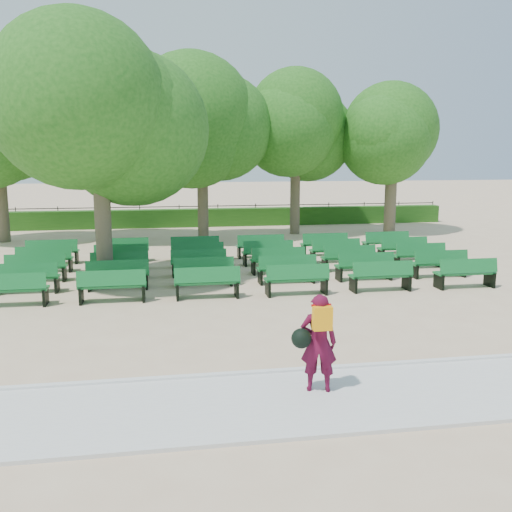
{
  "coord_description": "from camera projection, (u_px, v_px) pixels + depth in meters",
  "views": [
    {
      "loc": [
        -2.02,
        -15.17,
        3.69
      ],
      "look_at": [
        0.4,
        -1.0,
        1.1
      ],
      "focal_mm": 40.0,
      "sensor_mm": 36.0,
      "label": 1
    }
  ],
  "objects": [
    {
      "name": "tree_among",
      "position": [
        99.0,
        133.0,
        15.38
      ],
      "size": [
        4.43,
        4.43,
        6.26
      ],
      "color": "brown",
      "rests_on": "ground"
    },
    {
      "name": "bench_array",
      "position": [
        238.0,
        272.0,
        17.64
      ],
      "size": [
        1.72,
        0.65,
        1.06
      ],
      "rotation": [
        0.0,
        0.0,
        -0.07
      ],
      "color": "#12662A",
      "rests_on": "ground"
    },
    {
      "name": "paving",
      "position": [
        302.0,
        402.0,
        8.52
      ],
      "size": [
        30.0,
        2.2,
        0.06
      ],
      "primitive_type": "cube",
      "color": "silver",
      "rests_on": "ground"
    },
    {
      "name": "curb",
      "position": [
        285.0,
        372.0,
        9.63
      ],
      "size": [
        30.0,
        0.12,
        0.1
      ],
      "primitive_type": "cube",
      "color": "silver",
      "rests_on": "ground"
    },
    {
      "name": "hedge",
      "position": [
        199.0,
        218.0,
        29.21
      ],
      "size": [
        26.0,
        0.7,
        0.9
      ],
      "primitive_type": "cube",
      "color": "#215114",
      "rests_on": "ground"
    },
    {
      "name": "tree_line",
      "position": [
        206.0,
        237.0,
        25.41
      ],
      "size": [
        21.8,
        6.8,
        7.04
      ],
      "primitive_type": null,
      "color": "#28641B",
      "rests_on": "ground"
    },
    {
      "name": "person",
      "position": [
        317.0,
        341.0,
        8.72
      ],
      "size": [
        0.76,
        0.49,
        1.54
      ],
      "rotation": [
        0.0,
        0.0,
        2.91
      ],
      "color": "#4C0A23",
      "rests_on": "ground"
    },
    {
      "name": "ground",
      "position": [
        236.0,
        289.0,
        15.71
      ],
      "size": [
        120.0,
        120.0,
        0.0
      ],
      "primitive_type": "plane",
      "color": "tan"
    },
    {
      "name": "fence",
      "position": [
        199.0,
        225.0,
        29.68
      ],
      "size": [
        26.0,
        0.1,
        1.02
      ],
      "primitive_type": null,
      "color": "black",
      "rests_on": "ground"
    }
  ]
}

